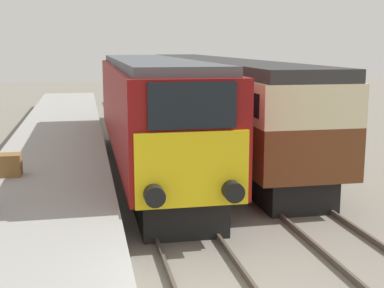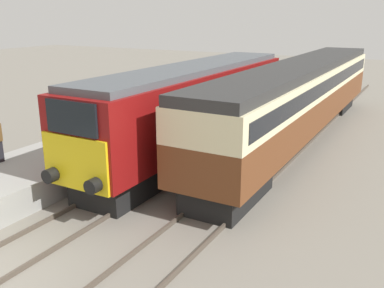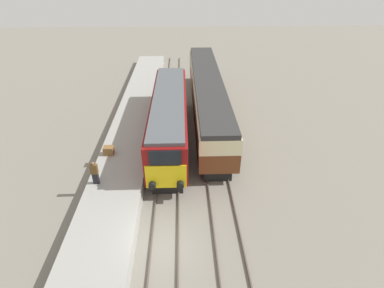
% 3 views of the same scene
% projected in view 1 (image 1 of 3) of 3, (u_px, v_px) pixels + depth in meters
% --- Properties ---
extents(platform_left, '(3.50, 50.00, 0.94)m').
position_uv_depth(platform_left, '(49.00, 186.00, 15.27)').
color(platform_left, gray).
rests_on(platform_left, ground_plane).
extents(rails_near_track, '(1.51, 60.00, 0.14)m').
position_uv_depth(rails_near_track, '(181.00, 226.00, 13.09)').
color(rails_near_track, '#4C4238').
rests_on(rails_near_track, ground_plane).
extents(rails_far_track, '(1.50, 60.00, 0.14)m').
position_uv_depth(rails_far_track, '(311.00, 217.00, 13.75)').
color(rails_far_track, '#4C4238').
rests_on(rails_far_track, ground_plane).
extents(locomotive, '(2.70, 14.88, 3.98)m').
position_uv_depth(locomotive, '(151.00, 110.00, 18.30)').
color(locomotive, black).
rests_on(locomotive, ground_plane).
extents(passenger_carriage, '(2.75, 21.10, 3.85)m').
position_uv_depth(passenger_carriage, '(215.00, 93.00, 23.38)').
color(passenger_carriage, black).
rests_on(passenger_carriage, ground_plane).
extents(luggage_crate, '(0.70, 0.56, 0.60)m').
position_uv_depth(luggage_crate, '(8.00, 165.00, 14.48)').
color(luggage_crate, brown).
rests_on(luggage_crate, platform_left).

